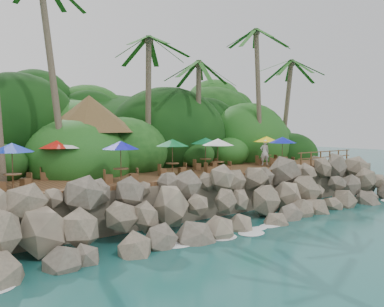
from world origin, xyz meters
TOP-DOWN VIEW (x-y plane):
  - ground at (0.00, 0.00)m, footprint 140.00×140.00m
  - land_base at (0.00, 16.00)m, footprint 32.00×25.20m
  - jungle_hill at (0.00, 23.50)m, footprint 44.80×28.00m
  - seawall at (0.00, 2.00)m, footprint 29.00×4.00m
  - terrace at (0.00, 6.00)m, footprint 26.00×5.00m
  - jungle_foliage at (0.00, 15.00)m, footprint 44.00×16.00m
  - foam_line at (0.00, 0.30)m, footprint 25.20×0.80m
  - palms at (0.53, 8.52)m, footprint 28.21×6.98m
  - palapa at (-5.08, 9.44)m, footprint 5.62×5.62m
  - dining_clusters at (-1.92, 5.65)m, footprint 19.28×4.74m
  - railing at (10.21, 3.65)m, footprint 6.10×0.10m
  - waiter at (6.55, 6.11)m, footprint 0.78×0.66m

SIDE VIEW (x-z plane):
  - ground at x=0.00m, z-range 0.00..0.00m
  - jungle_hill at x=0.00m, z-range -7.70..7.70m
  - jungle_foliage at x=0.00m, z-range -6.00..6.00m
  - foam_line at x=0.00m, z-range 0.00..0.06m
  - land_base at x=0.00m, z-range 0.00..2.10m
  - seawall at x=0.00m, z-range 0.00..2.30m
  - terrace at x=0.00m, z-range 2.10..2.30m
  - railing at x=10.21m, z-range 2.41..3.41m
  - waiter at x=6.55m, z-range 2.30..4.10m
  - dining_clusters at x=-1.92m, z-range 2.97..5.01m
  - palapa at x=-5.08m, z-range 3.49..8.09m
  - palms at x=0.53m, z-range 5.36..18.06m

